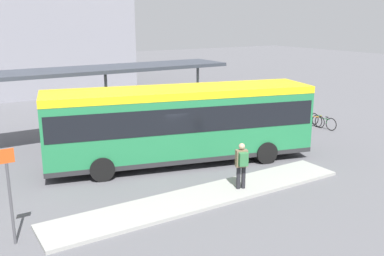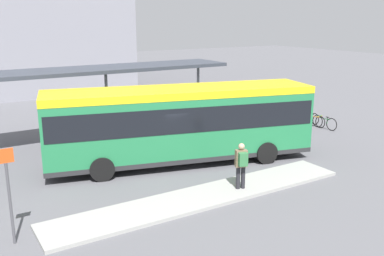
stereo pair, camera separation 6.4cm
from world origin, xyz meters
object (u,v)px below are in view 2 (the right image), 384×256
pedestrian_waiting (241,163)px  bicycle_yellow (300,115)px  bicycle_orange (314,120)px  platform_sign (9,192)px  bicycle_green (324,122)px  city_bus (181,120)px  bicycle_black (309,117)px

pedestrian_waiting → bicycle_yellow: 12.36m
bicycle_orange → platform_sign: bearing=-74.9°
bicycle_green → bicycle_orange: bearing=1.0°
pedestrian_waiting → bicycle_green: bearing=-44.2°
bicycle_orange → bicycle_green: bearing=2.6°
pedestrian_waiting → platform_sign: size_ratio=0.61×
pedestrian_waiting → bicycle_yellow: bearing=-35.4°
pedestrian_waiting → bicycle_orange: (9.73, 5.52, -0.75)m
city_bus → bicycle_green: city_bus is taller
city_bus → bicycle_black: city_bus is taller
platform_sign → bicycle_yellow: bearing=20.3°
bicycle_orange → bicycle_black: (0.41, 0.76, -0.01)m
pedestrian_waiting → bicycle_orange: 11.21m
bicycle_green → platform_sign: bearing=101.2°
bicycle_green → bicycle_yellow: 2.30m
city_bus → bicycle_green: (9.97, 0.78, -1.56)m
bicycle_green → city_bus: bearing=91.8°
bicycle_green → bicycle_black: bicycle_green is taller
bicycle_yellow → platform_sign: platform_sign is taller
bicycle_black → platform_sign: size_ratio=0.58×
bicycle_black → city_bus: bearing=105.1°
city_bus → pedestrian_waiting: 4.08m
city_bus → bicycle_black: size_ratio=7.18×
pedestrian_waiting → bicycle_orange: pedestrian_waiting is taller
bicycle_green → bicycle_yellow: (0.35, 2.27, -0.02)m
bicycle_green → platform_sign: platform_sign is taller
pedestrian_waiting → bicycle_yellow: (10.13, 7.04, -0.75)m
bicycle_black → platform_sign: platform_sign is taller
bicycle_orange → platform_sign: platform_sign is taller
city_bus → bicycle_yellow: (10.32, 3.05, -1.58)m
pedestrian_waiting → platform_sign: bearing=106.6°
bicycle_black → bicycle_yellow: same height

